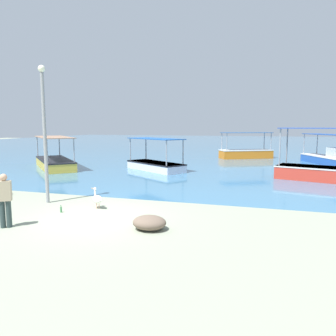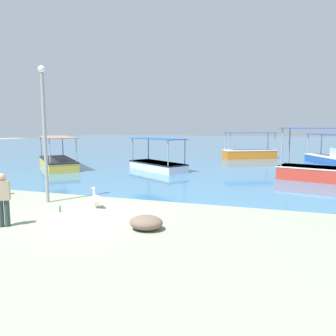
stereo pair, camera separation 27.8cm
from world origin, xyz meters
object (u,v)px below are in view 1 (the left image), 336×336
object	(u,v)px
fishing_boat_center	(55,161)
mooring_bollard	(2,187)
fishing_boat_far_right	(246,152)
lamp_post	(44,127)
pelican	(97,199)
fishing_boat_outer	(328,157)
glass_bottle	(61,209)
fisherman_standing	(5,199)
net_pile	(149,223)
fishing_boat_near_left	(155,164)

from	to	relation	value
fishing_boat_center	mooring_bollard	size ratio (longest dim) A/B	8.04
fishing_boat_far_right	lamp_post	world-z (taller)	lamp_post
fishing_boat_center	pelican	distance (m)	13.32
fishing_boat_far_right	mooring_bollard	xyz separation A→B (m)	(-9.44, -20.73, -0.17)
fishing_boat_far_right	fishing_boat_outer	bearing A→B (deg)	-25.57
fishing_boat_center	fishing_boat_outer	world-z (taller)	fishing_boat_outer
mooring_bollard	glass_bottle	world-z (taller)	mooring_bollard
fisherman_standing	glass_bottle	size ratio (longest dim) A/B	6.26
pelican	fisherman_standing	xyz separation A→B (m)	(-1.53, -2.94, 0.53)
mooring_bollard	net_pile	xyz separation A→B (m)	(8.12, -2.70, -0.18)
fishing_boat_near_left	glass_bottle	bearing A→B (deg)	-87.85
pelican	fisherman_standing	bearing A→B (deg)	-117.48
lamp_post	glass_bottle	xyz separation A→B (m)	(1.44, -1.16, -3.00)
net_pile	fishing_boat_center	bearing A→B (deg)	135.48
pelican	glass_bottle	xyz separation A→B (m)	(-0.98, -0.91, -0.27)
fishing_boat_near_left	mooring_bollard	distance (m)	10.66
fishing_boat_outer	net_pile	distance (m)	21.75
fishing_boat_center	glass_bottle	world-z (taller)	fishing_boat_center
fishing_boat_outer	mooring_bollard	distance (m)	23.84
fishing_boat_outer	glass_bottle	xyz separation A→B (m)	(-11.84, -19.28, -0.47)
fishing_boat_center	fishing_boat_near_left	world-z (taller)	fishing_boat_center
fishing_boat_outer	fisherman_standing	xyz separation A→B (m)	(-12.39, -21.31, 0.33)
pelican	fishing_boat_near_left	bearing A→B (deg)	97.51
fishing_boat_outer	fisherman_standing	distance (m)	24.66
fishing_boat_near_left	glass_bottle	world-z (taller)	fishing_boat_near_left
fishing_boat_outer	lamp_post	distance (m)	22.61
fishing_boat_outer	mooring_bollard	size ratio (longest dim) A/B	8.00
fishing_boat_outer	fishing_boat_center	bearing A→B (deg)	-156.67
pelican	fishing_boat_center	bearing A→B (deg)	132.65
fishing_boat_near_left	pelican	world-z (taller)	fishing_boat_near_left
mooring_bollard	fishing_boat_near_left	bearing A→B (deg)	68.51
fishing_boat_outer	fishing_boat_near_left	bearing A→B (deg)	-148.32
fishing_boat_near_left	fishing_boat_outer	xyz separation A→B (m)	(12.28, 7.58, 0.11)
fishing_boat_outer	fisherman_standing	world-z (taller)	fishing_boat_outer
fishing_boat_outer	lamp_post	xyz separation A→B (m)	(-13.29, -18.11, 2.53)
fishing_boat_far_right	mooring_bollard	size ratio (longest dim) A/B	6.98
fishing_boat_outer	net_pile	xyz separation A→B (m)	(-8.07, -20.20, -0.36)
fishing_boat_near_left	fishing_boat_outer	size ratio (longest dim) A/B	0.83
pelican	lamp_post	bearing A→B (deg)	173.96
fishing_boat_far_right	glass_bottle	size ratio (longest dim) A/B	19.26
mooring_bollard	glass_bottle	size ratio (longest dim) A/B	2.76
fishing_boat_center	pelican	size ratio (longest dim) A/B	7.49
fishing_boat_near_left	fisherman_standing	bearing A→B (deg)	-90.45
net_pile	glass_bottle	distance (m)	3.89
fishing_boat_center	glass_bottle	bearing A→B (deg)	-53.07
fisherman_standing	net_pile	world-z (taller)	fisherman_standing
fishing_boat_near_left	mooring_bollard	world-z (taller)	fishing_boat_near_left
lamp_post	fisherman_standing	size ratio (longest dim) A/B	3.25
lamp_post	net_pile	xyz separation A→B (m)	(5.22, -2.08, -2.89)
fishing_boat_near_left	lamp_post	size ratio (longest dim) A/B	0.90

